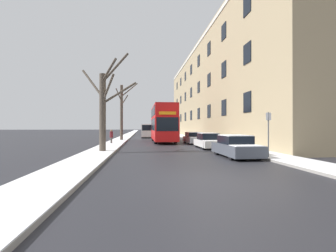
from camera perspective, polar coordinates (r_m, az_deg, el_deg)
ground_plane at (r=8.40m, az=11.41°, el=-13.44°), size 320.00×320.00×0.00m
sidewalk_left at (r=60.88m, az=-9.54°, el=-1.97°), size 2.21×130.00×0.16m
sidewalk_right at (r=61.35m, az=1.01°, el=-1.96°), size 2.21×130.00×0.16m
terrace_facade_right at (r=41.53m, az=12.93°, el=8.33°), size 9.10×51.65×16.20m
bare_tree_left_0 at (r=17.29m, az=-15.96°, el=4.88°), size 4.37×3.22×7.30m
bare_tree_left_1 at (r=31.35m, az=-11.65°, el=3.70°), size 2.97×1.74×8.10m
double_decker_bus at (r=28.34m, az=-1.27°, el=1.04°), size 2.60×10.09×4.51m
parked_car_0 at (r=15.01m, az=16.82°, el=-5.06°), size 1.88×4.18×1.40m
parked_car_1 at (r=20.63m, az=10.18°, el=-3.80°), size 1.78×4.02×1.38m
parked_car_2 at (r=26.09m, az=6.58°, el=-3.08°), size 1.85×4.33×1.33m
oncoming_van at (r=40.36m, az=-5.34°, el=-1.15°), size 2.03×5.66×2.36m
pedestrian_left_sidewalk at (r=25.27m, az=-14.19°, el=-2.55°), size 0.36×0.36×1.63m
street_sign_post at (r=14.36m, az=24.14°, el=-1.55°), size 0.32×0.07×2.78m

